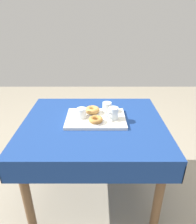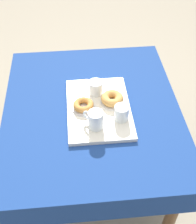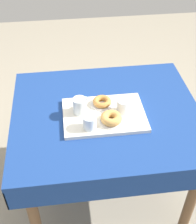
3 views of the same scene
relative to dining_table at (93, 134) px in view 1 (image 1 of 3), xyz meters
The scene contains 10 objects.
ground_plane 0.63m from the dining_table, ahead, with size 6.00×6.00×0.00m, color gray.
dining_table is the anchor object (origin of this frame).
serving_tray 0.13m from the dining_table, 61.11° to the left, with size 0.47×0.33×0.02m, color silver.
tea_mug_left 0.24m from the dining_table, ahead, with size 0.09×0.10×0.10m.
water_glass_near 0.20m from the dining_table, 161.62° to the left, with size 0.08×0.08×0.08m.
water_glass_far 0.25m from the dining_table, 51.59° to the left, with size 0.08×0.08×0.08m.
donut_plate_left 0.18m from the dining_table, 94.61° to the left, with size 0.13×0.13×0.01m, color silver.
sugar_donut_left 0.20m from the dining_table, 94.61° to the left, with size 0.12×0.12×0.04m, color tan.
donut_plate_right 0.15m from the dining_table, 65.23° to the right, with size 0.13×0.13×0.01m, color silver.
sugar_donut_right 0.17m from the dining_table, 65.23° to the right, with size 0.11×0.11×0.03m, color #BC7F3D.
Camera 1 is at (0.04, -1.39, 1.52)m, focal length 32.32 mm.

